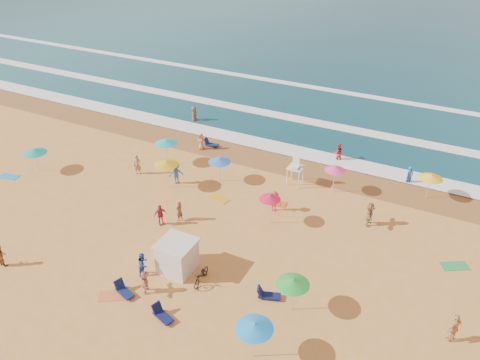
% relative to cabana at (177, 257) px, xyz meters
% --- Properties ---
extents(ground, '(220.00, 220.00, 0.00)m').
position_rel_cabana_xyz_m(ground, '(0.88, 3.30, -1.00)').
color(ground, gold).
rests_on(ground, ground).
extents(ocean, '(220.00, 140.00, 0.18)m').
position_rel_cabana_xyz_m(ocean, '(0.88, 87.30, -1.00)').
color(ocean, '#0C4756').
rests_on(ocean, ground).
extents(wet_sand, '(220.00, 220.00, 0.00)m').
position_rel_cabana_xyz_m(wet_sand, '(0.88, 15.80, -0.99)').
color(wet_sand, olive).
rests_on(wet_sand, ground).
extents(surf_foam, '(200.00, 18.70, 0.05)m').
position_rel_cabana_xyz_m(surf_foam, '(0.88, 24.62, -0.90)').
color(surf_foam, white).
rests_on(surf_foam, ground).
extents(cabana, '(2.00, 2.00, 2.00)m').
position_rel_cabana_xyz_m(cabana, '(0.00, 0.00, 0.00)').
color(cabana, silver).
rests_on(cabana, ground).
extents(cabana_roof, '(2.20, 2.20, 0.12)m').
position_rel_cabana_xyz_m(cabana_roof, '(0.00, 0.00, 1.06)').
color(cabana_roof, silver).
rests_on(cabana_roof, cabana).
extents(bicycle, '(0.85, 1.94, 0.99)m').
position_rel_cabana_xyz_m(bicycle, '(1.90, -0.30, -0.51)').
color(bicycle, black).
rests_on(bicycle, ground).
extents(lifeguard_stand, '(1.20, 1.20, 2.10)m').
position_rel_cabana_xyz_m(lifeguard_stand, '(2.76, 13.03, 0.05)').
color(lifeguard_stand, white).
rests_on(lifeguard_stand, ground).
extents(beach_umbrellas, '(51.31, 30.16, 0.71)m').
position_rel_cabana_xyz_m(beach_umbrellas, '(0.57, 2.74, 1.14)').
color(beach_umbrellas, '#1C8EEE').
rests_on(beach_umbrellas, ground).
extents(loungers, '(51.20, 24.28, 0.34)m').
position_rel_cabana_xyz_m(loungers, '(3.98, -0.20, -0.83)').
color(loungers, '#0F124F').
rests_on(loungers, ground).
extents(towels, '(56.61, 23.56, 0.03)m').
position_rel_cabana_xyz_m(towels, '(2.45, 0.56, -0.98)').
color(towels, red).
rests_on(towels, ground).
extents(beachgoers, '(35.95, 25.70, 2.11)m').
position_rel_cabana_xyz_m(beachgoers, '(0.47, 8.06, -0.19)').
color(beachgoers, brown).
rests_on(beachgoers, ground).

